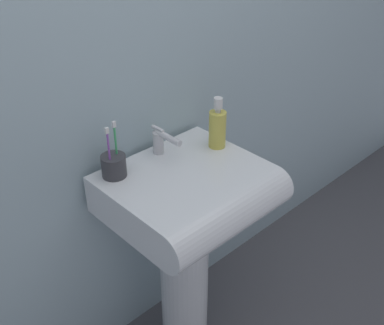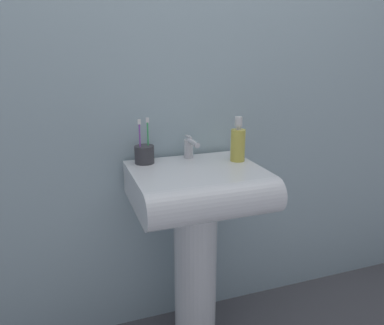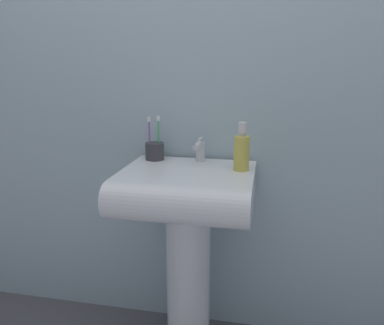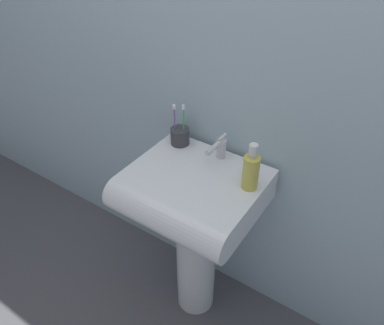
# 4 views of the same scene
# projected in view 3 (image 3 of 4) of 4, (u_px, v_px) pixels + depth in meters

# --- Properties ---
(wall_back) EXTENTS (5.00, 0.05, 2.40)m
(wall_back) POSITION_uv_depth(u_px,v_px,m) (199.00, 77.00, 1.63)
(wall_back) COLOR #9EB7C1
(wall_back) RESTS_ON ground
(sink_pedestal) EXTENTS (0.19, 0.19, 0.71)m
(sink_pedestal) POSITION_uv_depth(u_px,v_px,m) (188.00, 280.00, 1.61)
(sink_pedestal) COLOR white
(sink_pedestal) RESTS_ON ground
(sink_basin) EXTENTS (0.52, 0.47, 0.14)m
(sink_basin) POSITION_uv_depth(u_px,v_px,m) (185.00, 191.00, 1.46)
(sink_basin) COLOR white
(sink_basin) RESTS_ON sink_pedestal
(faucet) EXTENTS (0.04, 0.14, 0.10)m
(faucet) POSITION_uv_depth(u_px,v_px,m) (199.00, 149.00, 1.60)
(faucet) COLOR silver
(faucet) RESTS_ON sink_basin
(toothbrush_cup) EXTENTS (0.08, 0.08, 0.19)m
(toothbrush_cup) POSITION_uv_depth(u_px,v_px,m) (155.00, 151.00, 1.64)
(toothbrush_cup) COLOR #38383D
(toothbrush_cup) RESTS_ON sink_basin
(soap_bottle) EXTENTS (0.06, 0.06, 0.19)m
(soap_bottle) POSITION_uv_depth(u_px,v_px,m) (242.00, 151.00, 1.47)
(soap_bottle) COLOR gold
(soap_bottle) RESTS_ON sink_basin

